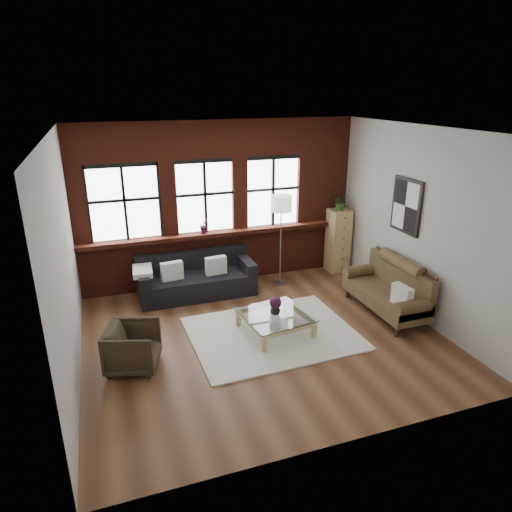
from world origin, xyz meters
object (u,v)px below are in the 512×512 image
object	(u,v)px
vintage_settee	(386,288)
armchair	(133,347)
drawer_chest	(338,241)
dark_sofa	(196,275)
floor_lamp	(281,238)
coffee_table	(275,324)
vase	(275,310)

from	to	relation	value
vintage_settee	armchair	world-z (taller)	vintage_settee
drawer_chest	dark_sofa	bearing A→B (deg)	-175.96
dark_sofa	floor_lamp	distance (m)	1.79
coffee_table	dark_sofa	bearing A→B (deg)	115.37
vintage_settee	floor_lamp	world-z (taller)	floor_lamp
drawer_chest	armchair	bearing A→B (deg)	-152.61
dark_sofa	floor_lamp	xyz separation A→B (m)	(1.69, -0.07, 0.59)
dark_sofa	armchair	xyz separation A→B (m)	(-1.37, -2.11, -0.07)
coffee_table	vase	world-z (taller)	vase
drawer_chest	floor_lamp	world-z (taller)	floor_lamp
vintage_settee	vase	distance (m)	2.07
vintage_settee	floor_lamp	distance (m)	2.23
vase	drawer_chest	world-z (taller)	drawer_chest
vintage_settee	coffee_table	bearing A→B (deg)	-179.52
dark_sofa	drawer_chest	distance (m)	3.15
vintage_settee	floor_lamp	bearing A→B (deg)	125.35
dark_sofa	drawer_chest	xyz separation A→B (m)	(3.13, 0.22, 0.28)
dark_sofa	armchair	world-z (taller)	dark_sofa
vintage_settee	drawer_chest	world-z (taller)	drawer_chest
coffee_table	floor_lamp	distance (m)	2.13
coffee_table	vase	bearing A→B (deg)	-90.00
armchair	vase	bearing A→B (deg)	-65.90
dark_sofa	vintage_settee	xyz separation A→B (m)	(2.95, -1.84, 0.09)
armchair	drawer_chest	world-z (taller)	drawer_chest
floor_lamp	dark_sofa	bearing A→B (deg)	177.70
coffee_table	floor_lamp	bearing A→B (deg)	65.71
vase	vintage_settee	bearing A→B (deg)	0.48
armchair	floor_lamp	distance (m)	3.74
vintage_settee	vase	xyz separation A→B (m)	(-2.07, -0.02, -0.06)
coffee_table	vintage_settee	bearing A→B (deg)	0.48
armchair	coffee_table	bearing A→B (deg)	-65.90
floor_lamp	vintage_settee	bearing A→B (deg)	-54.65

